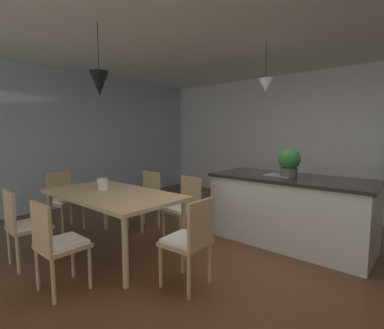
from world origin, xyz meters
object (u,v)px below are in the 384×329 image
(chair_far_left, at_px, (145,198))
(potted_plant_on_island, at_px, (289,161))
(dining_table, at_px, (112,198))
(kitchen_island, at_px, (289,209))
(chair_near_left, at_px, (24,224))
(vase_on_dining_table, at_px, (103,184))
(chair_kitchen_end, at_px, (190,239))
(chair_window_end, at_px, (65,199))
(chair_far_right, at_px, (184,206))
(chair_near_right, at_px, (57,243))

(chair_far_left, relative_size, potted_plant_on_island, 2.27)
(chair_far_left, bearing_deg, dining_table, -64.73)
(kitchen_island, bearing_deg, chair_near_left, -127.07)
(dining_table, bearing_deg, vase_on_dining_table, 173.19)
(chair_near_left, distance_m, kitchen_island, 3.24)
(kitchen_island, distance_m, potted_plant_on_island, 0.64)
(chair_kitchen_end, bearing_deg, vase_on_dining_table, 179.00)
(chair_near_left, distance_m, chair_window_end, 1.22)
(chair_far_right, xyz_separation_m, potted_plant_on_island, (1.10, 0.86, 0.63))
(chair_near_right, height_order, chair_kitchen_end, same)
(chair_kitchen_end, bearing_deg, chair_far_right, 135.14)
(chair_near_left, bearing_deg, chair_near_right, -0.01)
(dining_table, bearing_deg, chair_far_right, 64.58)
(chair_far_left, xyz_separation_m, chair_far_right, (0.82, -0.00, 0.00))
(vase_on_dining_table, bearing_deg, kitchen_island, 43.24)
(chair_kitchen_end, height_order, chair_far_left, same)
(chair_near_right, relative_size, chair_window_end, 1.00)
(dining_table, distance_m, chair_far_right, 0.98)
(vase_on_dining_table, bearing_deg, chair_kitchen_end, -1.00)
(kitchen_island, bearing_deg, vase_on_dining_table, -136.76)
(dining_table, bearing_deg, chair_near_left, -115.38)
(chair_near_right, distance_m, chair_near_left, 0.81)
(dining_table, distance_m, potted_plant_on_island, 2.33)
(chair_near_left, relative_size, chair_kitchen_end, 1.00)
(chair_near_right, bearing_deg, potted_plant_on_island, 66.78)
(chair_far_left, height_order, vase_on_dining_table, vase_on_dining_table)
(chair_kitchen_end, xyz_separation_m, vase_on_dining_table, (-1.53, 0.03, 0.35))
(chair_window_end, height_order, chair_far_left, same)
(chair_near_left, relative_size, potted_plant_on_island, 2.27)
(chair_far_right, relative_size, kitchen_island, 0.42)
(chair_near_right, height_order, chair_window_end, same)
(chair_kitchen_end, xyz_separation_m, potted_plant_on_island, (0.24, 1.72, 0.63))
(chair_near_right, distance_m, chair_window_end, 1.88)
(dining_table, relative_size, chair_near_right, 2.07)
(chair_near_right, relative_size, kitchen_island, 0.42)
(chair_window_end, xyz_separation_m, chair_far_right, (1.68, 0.87, 0.00))
(potted_plant_on_island, bearing_deg, vase_on_dining_table, -136.30)
(chair_far_right, bearing_deg, chair_kitchen_end, -44.86)
(chair_near_left, distance_m, potted_plant_on_island, 3.28)
(dining_table, relative_size, chair_window_end, 2.07)
(dining_table, relative_size, potted_plant_on_island, 4.70)
(chair_far_left, distance_m, vase_on_dining_table, 0.91)
(chair_window_end, height_order, kitchen_island, kitchen_island)
(dining_table, height_order, chair_far_left, chair_far_left)
(chair_window_end, xyz_separation_m, vase_on_dining_table, (1.02, 0.04, 0.35))
(chair_near_right, relative_size, chair_far_left, 1.00)
(chair_window_end, xyz_separation_m, chair_far_left, (0.86, 0.87, 0.00))
(chair_near_left, relative_size, vase_on_dining_table, 5.98)
(vase_on_dining_table, bearing_deg, chair_far_right, 51.33)
(chair_near_left, xyz_separation_m, vase_on_dining_table, (0.15, 0.89, 0.35))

